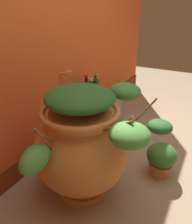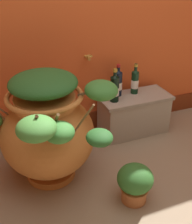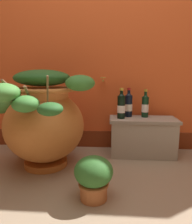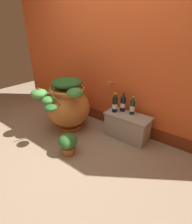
{
  "view_description": "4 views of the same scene",
  "coord_description": "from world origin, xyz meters",
  "px_view_note": "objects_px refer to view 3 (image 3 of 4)",
  "views": [
    {
      "loc": [
        -1.63,
        -0.18,
        1.33
      ],
      "look_at": [
        0.02,
        0.72,
        0.44
      ],
      "focal_mm": 36.39,
      "sensor_mm": 36.0,
      "label": 1
    },
    {
      "loc": [
        -0.83,
        -1.27,
        1.56
      ],
      "look_at": [
        -0.06,
        0.66,
        0.43
      ],
      "focal_mm": 47.55,
      "sensor_mm": 36.0,
      "label": 2
    },
    {
      "loc": [
        0.11,
        -1.17,
        0.8
      ],
      "look_at": [
        -0.03,
        0.73,
        0.47
      ],
      "focal_mm": 33.3,
      "sensor_mm": 36.0,
      "label": 3
    },
    {
      "loc": [
        1.42,
        -1.14,
        1.51
      ],
      "look_at": [
        -0.03,
        0.72,
        0.36
      ],
      "focal_mm": 27.38,
      "sensor_mm": 36.0,
      "label": 4
    }
  ],
  "objects_px": {
    "wine_bottle_middle": "(145,105)",
    "potted_shrub": "(93,176)",
    "terracotta_urn": "(43,119)",
    "wine_bottle_right": "(129,104)",
    "wine_bottle_left": "(121,105)"
  },
  "relations": [
    {
      "from": "wine_bottle_middle",
      "to": "terracotta_urn",
      "type": "bearing_deg",
      "value": -156.35
    },
    {
      "from": "wine_bottle_middle",
      "to": "wine_bottle_right",
      "type": "height_order",
      "value": "wine_bottle_right"
    },
    {
      "from": "terracotta_urn",
      "to": "wine_bottle_left",
      "type": "xyz_separation_m",
      "value": [
        0.68,
        0.32,
        0.08
      ]
    },
    {
      "from": "terracotta_urn",
      "to": "wine_bottle_right",
      "type": "bearing_deg",
      "value": 29.02
    },
    {
      "from": "terracotta_urn",
      "to": "wine_bottle_middle",
      "type": "xyz_separation_m",
      "value": [
        0.93,
        0.41,
        0.07
      ]
    },
    {
      "from": "wine_bottle_left",
      "to": "wine_bottle_middle",
      "type": "relative_size",
      "value": 1.05
    },
    {
      "from": "potted_shrub",
      "to": "wine_bottle_left",
      "type": "bearing_deg",
      "value": 75.08
    },
    {
      "from": "wine_bottle_left",
      "to": "potted_shrub",
      "type": "height_order",
      "value": "wine_bottle_left"
    },
    {
      "from": "terracotta_urn",
      "to": "wine_bottle_left",
      "type": "relative_size",
      "value": 3.26
    },
    {
      "from": "wine_bottle_middle",
      "to": "potted_shrub",
      "type": "bearing_deg",
      "value": -117.53
    },
    {
      "from": "wine_bottle_right",
      "to": "terracotta_urn",
      "type": "bearing_deg",
      "value": -150.98
    },
    {
      "from": "terracotta_urn",
      "to": "potted_shrub",
      "type": "relative_size",
      "value": 3.37
    },
    {
      "from": "wine_bottle_left",
      "to": "wine_bottle_middle",
      "type": "xyz_separation_m",
      "value": [
        0.25,
        0.08,
        -0.01
      ]
    },
    {
      "from": "terracotta_urn",
      "to": "wine_bottle_middle",
      "type": "bearing_deg",
      "value": 23.65
    },
    {
      "from": "terracotta_urn",
      "to": "wine_bottle_right",
      "type": "xyz_separation_m",
      "value": [
        0.76,
        0.42,
        0.08
      ]
    }
  ]
}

